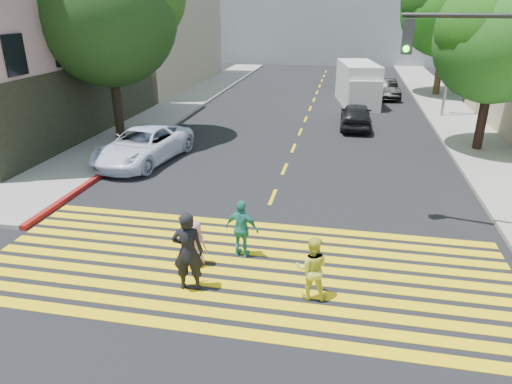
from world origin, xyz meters
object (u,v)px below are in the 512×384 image
(tree_right_far, at_px, (450,4))
(pedestrian_child, at_px, (195,244))
(tree_right_near, at_px, (500,34))
(white_van, at_px, (358,85))
(white_sedan, at_px, (143,145))
(pedestrian_woman, at_px, (312,268))
(dark_car_parked, at_px, (385,89))
(pedestrian_extra, at_px, (242,229))
(tree_left, at_px, (108,7))
(silver_car, at_px, (362,77))
(pedestrian_man, at_px, (188,251))
(dark_car_near, at_px, (356,115))

(tree_right_far, xyz_separation_m, pedestrian_child, (-9.95, -26.13, -5.62))
(tree_right_near, bearing_deg, white_van, 118.72)
(white_van, bearing_deg, white_sedan, -132.07)
(pedestrian_woman, height_order, dark_car_parked, pedestrian_woman)
(pedestrian_woman, bearing_deg, dark_car_parked, -101.98)
(tree_right_near, bearing_deg, white_sedan, -163.11)
(pedestrian_extra, distance_m, white_van, 21.32)
(tree_right_far, distance_m, pedestrian_child, 28.52)
(pedestrian_child, distance_m, white_van, 22.22)
(tree_right_near, relative_size, pedestrian_extra, 4.75)
(tree_left, relative_size, silver_car, 1.91)
(white_sedan, bearing_deg, pedestrian_woman, -38.14)
(pedestrian_man, bearing_deg, tree_right_near, -135.78)
(pedestrian_woman, xyz_separation_m, pedestrian_child, (-3.00, 0.80, -0.14))
(silver_car, relative_size, dark_car_parked, 1.18)
(pedestrian_child, height_order, white_van, white_van)
(dark_car_near, xyz_separation_m, white_van, (0.12, 6.55, 0.59))
(pedestrian_man, xyz_separation_m, white_sedan, (-5.00, 8.64, -0.26))
(pedestrian_child, height_order, pedestrian_extra, pedestrian_extra)
(tree_right_near, xyz_separation_m, dark_car_near, (-5.50, 3.26, -4.39))
(silver_car, xyz_separation_m, dark_car_parked, (1.52, -5.54, -0.03))
(silver_car, height_order, white_van, white_van)
(pedestrian_extra, bearing_deg, dark_car_near, -90.86)
(pedestrian_woman, bearing_deg, tree_right_near, -121.97)
(white_sedan, bearing_deg, white_van, 66.58)
(pedestrian_man, height_order, pedestrian_child, pedestrian_man)
(white_van, bearing_deg, pedestrian_child, -110.48)
(pedestrian_extra, distance_m, silver_car, 29.52)
(tree_right_near, bearing_deg, pedestrian_child, -128.47)
(pedestrian_woman, xyz_separation_m, pedestrian_extra, (-1.96, 1.53, 0.03))
(pedestrian_man, distance_m, white_van, 23.17)
(tree_right_far, distance_m, dark_car_parked, 6.96)
(white_sedan, xyz_separation_m, dark_car_parked, (10.97, 16.86, -0.06))
(pedestrian_extra, relative_size, white_van, 0.27)
(white_sedan, height_order, silver_car, white_sedan)
(pedestrian_woman, bearing_deg, pedestrian_extra, -42.96)
(tree_right_near, bearing_deg, pedestrian_extra, -127.01)
(pedestrian_child, xyz_separation_m, pedestrian_extra, (1.04, 0.74, 0.16))
(pedestrian_child, xyz_separation_m, dark_car_parked, (6.14, 24.50, 0.04))
(tree_left, xyz_separation_m, tree_right_near, (16.82, 1.44, -1.05))
(white_sedan, bearing_deg, tree_left, 138.86)
(pedestrian_man, height_order, pedestrian_woman, pedestrian_man)
(tree_left, distance_m, dark_car_near, 13.41)
(pedestrian_child, bearing_deg, silver_car, -87.17)
(dark_car_near, bearing_deg, pedestrian_man, 75.91)
(pedestrian_woman, relative_size, pedestrian_extra, 0.97)
(white_sedan, relative_size, silver_car, 1.10)
(tree_right_far, height_order, white_van, tree_right_far)
(tree_left, height_order, pedestrian_child, tree_left)
(white_sedan, distance_m, dark_car_near, 11.71)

